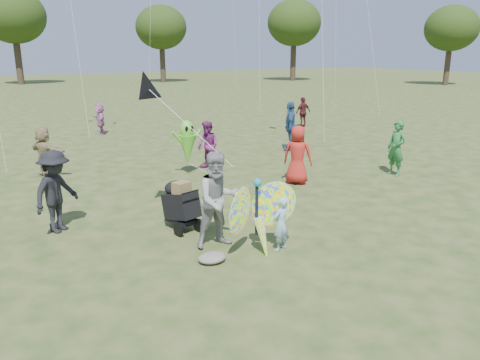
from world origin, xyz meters
The scene contains 17 objects.
ground centered at (0.00, 0.00, 0.00)m, with size 160.00×160.00×0.00m, color #51592B.
child_girl centered at (-0.14, 0.06, 0.54)m, with size 0.40×0.26×1.08m, color #96BAD5.
adult_man centered at (-1.08, 0.87, 0.97)m, with size 0.94×0.73×1.94m, color gray.
grey_bag centered at (-1.56, 0.27, 0.09)m, with size 0.53×0.44×0.17m, color gray.
crowd_a centered at (3.13, 3.72, 0.86)m, with size 0.84×0.55×1.72m, color red.
crowd_b centered at (-3.66, 3.38, 0.90)m, with size 1.16×0.67×1.79m, color black.
crowd_c centered at (5.87, 7.66, 0.96)m, with size 1.12×0.47×1.92m, color #2D517E.
crowd_d centered at (-3.07, 8.42, 0.79)m, with size 1.46×0.46×1.57m, color tan.
crowd_e centered at (1.65, 6.54, 0.81)m, with size 0.78×0.61×1.61m, color #7D2970.
crowd_f centered at (6.37, 2.87, 0.86)m, with size 0.63×0.41×1.72m, color #296F36.
crowd_h centered at (10.05, 12.05, 0.77)m, with size 0.90×0.37×1.53m, color #541C21.
crowd_j centered at (0.53, 15.30, 0.72)m, with size 1.33×0.42×1.44m, color #C36FB1.
jogging_stroller centered at (-1.34, 2.14, 0.61)m, with size 0.65×1.11×1.09m.
butterfly_kite centered at (-0.60, 0.14, 0.75)m, with size 1.74×0.75×1.70m.
delta_kite_rig centered at (-1.56, 3.09, 2.98)m, with size 1.34×2.46×1.84m.
alien_kite centered at (0.81, 6.32, 0.97)m, with size 1.12×0.69×1.74m.
tree_line centered at (3.67, 44.99, 6.86)m, with size 91.78×33.60×10.79m.
Camera 1 is at (-5.28, -6.82, 3.79)m, focal length 35.00 mm.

